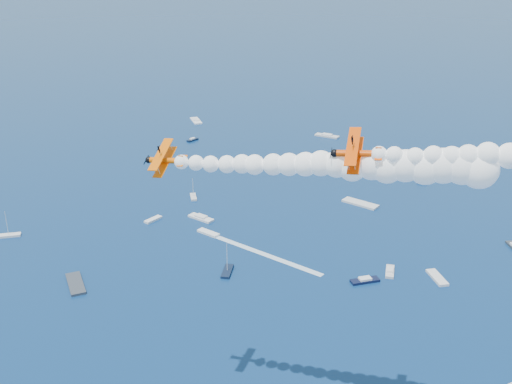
% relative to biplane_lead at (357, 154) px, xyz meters
% --- Properties ---
extents(biplane_lead, '(9.04, 11.04, 8.83)m').
position_rel_biplane_lead_xyz_m(biplane_lead, '(0.00, 0.00, 0.00)').
color(biplane_lead, '#F44805').
extents(biplane_trail, '(8.33, 10.14, 8.23)m').
position_rel_biplane_lead_xyz_m(biplane_trail, '(-32.08, -1.96, -4.78)').
color(biplane_trail, '#FB6405').
extents(smoke_trail_trail, '(53.00, 15.09, 9.64)m').
position_rel_biplane_lead_xyz_m(smoke_trail_trail, '(-5.80, 0.56, -2.80)').
color(smoke_trail_trail, white).
extents(spectator_boats, '(218.15, 168.69, 0.70)m').
position_rel_biplane_lead_xyz_m(spectator_boats, '(-27.61, 103.31, -54.65)').
color(spectator_boats, '#2F353E').
rests_on(spectator_boats, ground).
extents(boat_wakes, '(105.31, 35.29, 0.04)m').
position_rel_biplane_lead_xyz_m(boat_wakes, '(0.35, 66.60, -54.97)').
color(boat_wakes, white).
rests_on(boat_wakes, ground).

